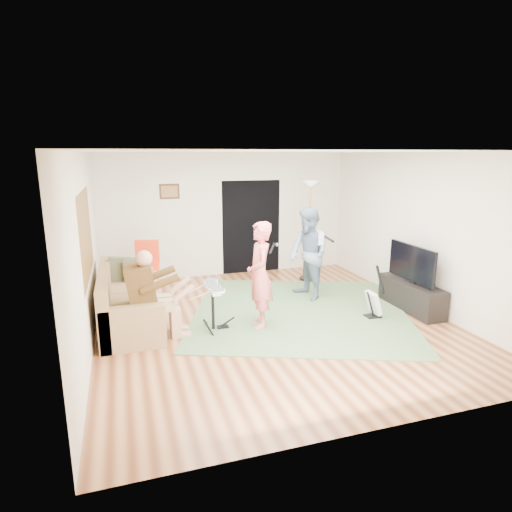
{
  "coord_description": "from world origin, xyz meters",
  "views": [
    {
      "loc": [
        -2.24,
        -6.19,
        2.66
      ],
      "look_at": [
        -0.19,
        0.3,
        1.04
      ],
      "focal_mm": 30.0,
      "sensor_mm": 36.0,
      "label": 1
    }
  ],
  "objects_px": {
    "sofa": "(125,307)",
    "guitar_spare": "(374,303)",
    "guitarist": "(308,254)",
    "torchiere_lamp": "(310,213)",
    "television": "(412,263)",
    "singer": "(260,275)",
    "tv_cabinet": "(411,296)",
    "drum_kit": "(213,310)",
    "dining_chair": "(147,279)"
  },
  "relations": [
    {
      "from": "sofa",
      "to": "guitar_spare",
      "type": "bearing_deg",
      "value": -13.47
    },
    {
      "from": "sofa",
      "to": "guitarist",
      "type": "height_order",
      "value": "guitarist"
    },
    {
      "from": "torchiere_lamp",
      "to": "television",
      "type": "distance_m",
      "value": 2.5
    },
    {
      "from": "singer",
      "to": "tv_cabinet",
      "type": "height_order",
      "value": "singer"
    },
    {
      "from": "guitar_spare",
      "to": "television",
      "type": "bearing_deg",
      "value": 9.89
    },
    {
      "from": "sofa",
      "to": "guitarist",
      "type": "bearing_deg",
      "value": 4.84
    },
    {
      "from": "sofa",
      "to": "drum_kit",
      "type": "xyz_separation_m",
      "value": [
        1.3,
        -0.65,
        0.03
      ]
    },
    {
      "from": "tv_cabinet",
      "to": "television",
      "type": "relative_size",
      "value": 1.21
    },
    {
      "from": "guitarist",
      "to": "television",
      "type": "distance_m",
      "value": 1.81
    },
    {
      "from": "sofa",
      "to": "singer",
      "type": "relative_size",
      "value": 1.32
    },
    {
      "from": "dining_chair",
      "to": "guitarist",
      "type": "bearing_deg",
      "value": -4.48
    },
    {
      "from": "guitarist",
      "to": "tv_cabinet",
      "type": "relative_size",
      "value": 1.23
    },
    {
      "from": "guitar_spare",
      "to": "dining_chair",
      "type": "xyz_separation_m",
      "value": [
        -3.54,
        2.14,
        0.13
      ]
    },
    {
      "from": "guitarist",
      "to": "guitar_spare",
      "type": "relative_size",
      "value": 1.91
    },
    {
      "from": "tv_cabinet",
      "to": "television",
      "type": "height_order",
      "value": "television"
    },
    {
      "from": "guitarist",
      "to": "sofa",
      "type": "bearing_deg",
      "value": -94.01
    },
    {
      "from": "tv_cabinet",
      "to": "television",
      "type": "distance_m",
      "value": 0.6
    },
    {
      "from": "singer",
      "to": "guitarist",
      "type": "xyz_separation_m",
      "value": [
        1.27,
        0.98,
        0.02
      ]
    },
    {
      "from": "singer",
      "to": "guitar_spare",
      "type": "relative_size",
      "value": 1.86
    },
    {
      "from": "guitarist",
      "to": "television",
      "type": "height_order",
      "value": "guitarist"
    },
    {
      "from": "sofa",
      "to": "torchiere_lamp",
      "type": "bearing_deg",
      "value": 20.58
    },
    {
      "from": "sofa",
      "to": "singer",
      "type": "distance_m",
      "value": 2.22
    },
    {
      "from": "dining_chair",
      "to": "singer",
      "type": "bearing_deg",
      "value": -36.5
    },
    {
      "from": "singer",
      "to": "torchiere_lamp",
      "type": "height_order",
      "value": "torchiere_lamp"
    },
    {
      "from": "drum_kit",
      "to": "dining_chair",
      "type": "height_order",
      "value": "dining_chair"
    },
    {
      "from": "singer",
      "to": "guitar_spare",
      "type": "xyz_separation_m",
      "value": [
        1.92,
        -0.24,
        -0.58
      ]
    },
    {
      "from": "torchiere_lamp",
      "to": "guitar_spare",
      "type": "bearing_deg",
      "value": -87.47
    },
    {
      "from": "drum_kit",
      "to": "dining_chair",
      "type": "xyz_separation_m",
      "value": [
        -0.88,
        1.84,
        0.06
      ]
    },
    {
      "from": "guitar_spare",
      "to": "tv_cabinet",
      "type": "relative_size",
      "value": 0.64
    },
    {
      "from": "television",
      "to": "singer",
      "type": "bearing_deg",
      "value": 177.77
    },
    {
      "from": "drum_kit",
      "to": "sofa",
      "type": "bearing_deg",
      "value": 153.4
    },
    {
      "from": "torchiere_lamp",
      "to": "singer",
      "type": "bearing_deg",
      "value": -130.14
    },
    {
      "from": "drum_kit",
      "to": "singer",
      "type": "distance_m",
      "value": 0.9
    },
    {
      "from": "guitar_spare",
      "to": "sofa",
      "type": "bearing_deg",
      "value": 166.53
    },
    {
      "from": "sofa",
      "to": "dining_chair",
      "type": "distance_m",
      "value": 1.27
    },
    {
      "from": "guitarist",
      "to": "guitar_spare",
      "type": "height_order",
      "value": "guitarist"
    },
    {
      "from": "torchiere_lamp",
      "to": "television",
      "type": "relative_size",
      "value": 1.83
    },
    {
      "from": "guitar_spare",
      "to": "dining_chair",
      "type": "height_order",
      "value": "dining_chair"
    },
    {
      "from": "sofa",
      "to": "singer",
      "type": "bearing_deg",
      "value": -19.07
    },
    {
      "from": "singer",
      "to": "guitarist",
      "type": "relative_size",
      "value": 0.97
    },
    {
      "from": "television",
      "to": "tv_cabinet",
      "type": "bearing_deg",
      "value": 0.0
    },
    {
      "from": "sofa",
      "to": "guitarist",
      "type": "xyz_separation_m",
      "value": [
        3.31,
        0.28,
        0.56
      ]
    },
    {
      "from": "guitar_spare",
      "to": "tv_cabinet",
      "type": "distance_m",
      "value": 0.85
    },
    {
      "from": "singer",
      "to": "television",
      "type": "relative_size",
      "value": 1.44
    },
    {
      "from": "dining_chair",
      "to": "television",
      "type": "bearing_deg",
      "value": -11.79
    },
    {
      "from": "guitar_spare",
      "to": "torchiere_lamp",
      "type": "height_order",
      "value": "torchiere_lamp"
    },
    {
      "from": "guitar_spare",
      "to": "torchiere_lamp",
      "type": "xyz_separation_m",
      "value": [
        -0.11,
        2.39,
        1.2
      ]
    },
    {
      "from": "drum_kit",
      "to": "torchiere_lamp",
      "type": "height_order",
      "value": "torchiere_lamp"
    },
    {
      "from": "guitarist",
      "to": "torchiere_lamp",
      "type": "bearing_deg",
      "value": 146.15
    },
    {
      "from": "torchiere_lamp",
      "to": "television",
      "type": "xyz_separation_m",
      "value": [
        0.9,
        -2.26,
        -0.61
      ]
    }
  ]
}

